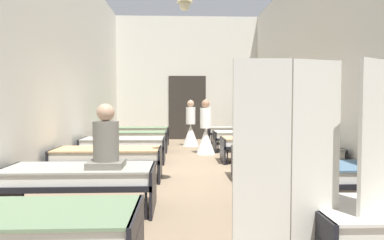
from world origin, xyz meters
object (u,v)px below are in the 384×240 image
bed_left_row_2 (108,156)px  bed_right_row_3 (262,143)px  bed_left_row_5 (140,131)px  nurse_near_aisle (206,134)px  bed_left_row_4 (134,136)px  bed_right_row_5 (236,131)px  privacy_screen (317,175)px  bed_left_row_0 (13,228)px  bed_right_row_4 (247,136)px  nurse_mid_aisle (191,130)px  bed_left_row_1 (80,177)px  bed_left_row_3 (124,144)px  bed_right_row_1 (329,175)px  bed_right_row_2 (286,155)px  patient_seated_primary (106,144)px

bed_left_row_2 → bed_right_row_3: bearing=29.5°
bed_left_row_5 → nurse_near_aisle: nurse_near_aisle is taller
bed_left_row_4 → bed_right_row_5: bearing=29.5°
privacy_screen → nurse_near_aisle: bearing=76.2°
bed_left_row_0 → bed_right_row_3: 6.35m
bed_left_row_0 → nurse_near_aisle: (2.00, 6.80, 0.09)m
bed_right_row_3 → bed_right_row_4: bearing=90.0°
bed_right_row_5 → bed_left_row_0: bearing=-109.5°
bed_left_row_2 → nurse_mid_aisle: (1.66, 4.93, 0.09)m
bed_left_row_1 → bed_left_row_2: 1.82m
bed_left_row_0 → bed_left_row_3: size_ratio=1.00×
bed_left_row_3 → nurse_near_aisle: (2.00, 1.32, 0.09)m
bed_left_row_1 → bed_left_row_2: size_ratio=1.00×
bed_right_row_4 → bed_right_row_5: bearing=90.0°
bed_right_row_1 → bed_left_row_2: (-3.22, 1.82, 0.00)m
bed_left_row_2 → nurse_mid_aisle: 5.21m
bed_right_row_2 → nurse_mid_aisle: 5.18m
bed_right_row_4 → nurse_near_aisle: 1.33m
bed_left_row_2 → bed_left_row_5: (0.00, 5.47, 0.00)m
bed_left_row_0 → bed_right_row_5: same height
bed_left_row_0 → bed_left_row_1: same height
patient_seated_primary → privacy_screen: size_ratio=0.47×
bed_right_row_1 → privacy_screen: bearing=-115.9°
bed_left_row_0 → bed_right_row_1: (3.22, 1.82, 0.00)m
bed_left_row_2 → bed_right_row_1: bearing=-29.5°
bed_left_row_0 → patient_seated_primary: bearing=78.8°
bed_left_row_2 → bed_left_row_5: 5.47m
bed_right_row_5 → nurse_mid_aisle: bearing=-160.9°
bed_left_row_1 → bed_right_row_4: same height
bed_left_row_3 → privacy_screen: size_ratio=1.12×
bed_right_row_4 → patient_seated_primary: 6.25m
bed_right_row_1 → bed_left_row_4: (-3.22, 5.47, 0.00)m
bed_right_row_1 → bed_right_row_3: same height
bed_left_row_3 → bed_right_row_4: same height
bed_left_row_3 → bed_right_row_5: same height
bed_right_row_2 → bed_right_row_4: bearing=90.0°
bed_left_row_0 → bed_right_row_4: bearing=66.2°
bed_left_row_2 → nurse_near_aisle: nurse_near_aisle is taller
bed_right_row_2 → bed_right_row_3: same height
bed_right_row_4 → bed_left_row_1: bearing=-120.5°
bed_left_row_1 → nurse_mid_aisle: nurse_mid_aisle is taller
bed_right_row_5 → nurse_mid_aisle: (-1.56, -0.54, 0.09)m
bed_left_row_4 → bed_left_row_5: (0.00, 1.82, 0.00)m
bed_left_row_5 → bed_right_row_5: same height
bed_left_row_2 → bed_right_row_3: same height
bed_left_row_0 → nurse_mid_aisle: 8.74m
bed_left_row_2 → bed_left_row_5: same height
bed_left_row_5 → patient_seated_primary: (0.35, -7.36, 0.43)m
bed_left_row_2 → bed_right_row_4: bearing=48.5°
nurse_mid_aisle → patient_seated_primary: (-1.31, -6.82, 0.34)m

